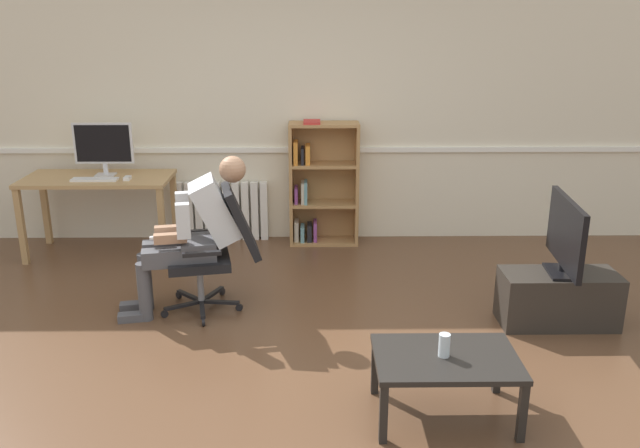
{
  "coord_description": "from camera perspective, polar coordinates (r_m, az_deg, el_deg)",
  "views": [
    {
      "loc": [
        0.09,
        -3.9,
        2.23
      ],
      "look_at": [
        0.15,
        0.85,
        0.7
      ],
      "focal_mm": 37.08,
      "sensor_mm": 36.0,
      "label": 1
    }
  ],
  "objects": [
    {
      "name": "tv_screen",
      "position": [
        5.07,
        20.45,
        -0.93
      ],
      "size": [
        0.23,
        0.81,
        0.56
      ],
      "rotation": [
        0.0,
        0.0,
        1.48
      ],
      "color": "black",
      "rests_on": "tv_stand"
    },
    {
      "name": "drinking_glass",
      "position": [
        3.81,
        10.67,
        -10.24
      ],
      "size": [
        0.07,
        0.07,
        0.14
      ],
      "primitive_type": "cylinder",
      "color": "silver",
      "rests_on": "coffee_table"
    },
    {
      "name": "keyboard",
      "position": [
        6.41,
        -18.87,
        3.66
      ],
      "size": [
        0.42,
        0.12,
        0.02
      ],
      "primitive_type": "cube",
      "color": "white",
      "rests_on": "computer_desk"
    },
    {
      "name": "office_chair",
      "position": [
        5.13,
        -8.79,
        -1.79
      ],
      "size": [
        0.79,
        0.63,
        0.98
      ],
      "rotation": [
        0.0,
        0.0,
        -1.38
      ],
      "color": "black",
      "rests_on": "ground_plane"
    },
    {
      "name": "back_wall",
      "position": [
        6.61,
        -1.53,
        10.16
      ],
      "size": [
        12.0,
        0.13,
        2.7
      ],
      "color": "beige",
      "rests_on": "ground_plane"
    },
    {
      "name": "computer_mouse",
      "position": [
        6.34,
        -16.29,
        3.82
      ],
      "size": [
        0.06,
        0.1,
        0.03
      ],
      "primitive_type": "cube",
      "color": "white",
      "rests_on": "computer_desk"
    },
    {
      "name": "tv_stand",
      "position": [
        5.24,
        19.85,
        -6.07
      ],
      "size": [
        0.85,
        0.37,
        0.4
      ],
      "color": "#2D2823",
      "rests_on": "ground_plane"
    },
    {
      "name": "radiator",
      "position": [
        6.79,
        -8.43,
        1.12
      ],
      "size": [
        0.92,
        0.08,
        0.6
      ],
      "color": "white",
      "rests_on": "ground_plane"
    },
    {
      "name": "person_seated",
      "position": [
        5.08,
        -10.81,
        -0.6
      ],
      "size": [
        1.02,
        0.49,
        1.21
      ],
      "rotation": [
        0.0,
        0.0,
        -1.38
      ],
      "color": "#4C4C51",
      "rests_on": "ground_plane"
    },
    {
      "name": "bookshelf",
      "position": [
        6.56,
        -0.02,
        3.36
      ],
      "size": [
        0.68,
        0.29,
        1.24
      ],
      "color": "#AD7F4C",
      "rests_on": "ground_plane"
    },
    {
      "name": "computer_desk",
      "position": [
        6.57,
        -18.59,
        3.03
      ],
      "size": [
        1.36,
        0.66,
        0.76
      ],
      "color": "tan",
      "rests_on": "ground_plane"
    },
    {
      "name": "ground_plane",
      "position": [
        4.49,
        -1.81,
        -11.9
      ],
      "size": [
        18.0,
        18.0,
        0.0
      ],
      "primitive_type": "plane",
      "color": "brown"
    },
    {
      "name": "imac_monitor",
      "position": [
        6.54,
        -18.2,
        6.48
      ],
      "size": [
        0.55,
        0.14,
        0.5
      ],
      "color": "silver",
      "rests_on": "computer_desk"
    },
    {
      "name": "coffee_table",
      "position": [
        3.87,
        10.81,
        -11.72
      ],
      "size": [
        0.81,
        0.55,
        0.39
      ],
      "color": "black",
      "rests_on": "ground_plane"
    }
  ]
}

